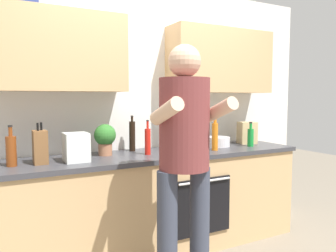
% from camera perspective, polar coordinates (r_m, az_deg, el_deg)
% --- Properties ---
extents(ground_plane, '(12.00, 12.00, 0.00)m').
position_cam_1_polar(ground_plane, '(3.28, -1.94, -20.37)').
color(ground_plane, '#756B5B').
extents(back_wall_unit, '(4.00, 0.38, 2.50)m').
position_cam_1_polar(back_wall_unit, '(3.21, -4.27, 6.62)').
color(back_wall_unit, silver).
rests_on(back_wall_unit, ground).
extents(counter, '(2.84, 0.67, 0.90)m').
position_cam_1_polar(counter, '(3.11, -1.94, -12.83)').
color(counter, tan).
rests_on(counter, ground).
extents(person_standing, '(0.49, 0.45, 1.75)m').
position_cam_1_polar(person_standing, '(2.25, 2.85, -4.33)').
color(person_standing, '#383D4C').
rests_on(person_standing, ground).
extents(bottle_juice, '(0.06, 0.06, 0.34)m').
position_cam_1_polar(bottle_juice, '(3.17, 8.06, -1.62)').
color(bottle_juice, orange).
rests_on(bottle_juice, counter).
extents(bottle_soda, '(0.06, 0.06, 0.25)m').
position_cam_1_polar(bottle_soda, '(3.50, 13.99, -1.80)').
color(bottle_soda, '#198C33').
rests_on(bottle_soda, counter).
extents(bottle_hotsauce, '(0.05, 0.05, 0.30)m').
position_cam_1_polar(bottle_hotsauce, '(2.91, -3.51, -2.57)').
color(bottle_hotsauce, red).
rests_on(bottle_hotsauce, counter).
extents(bottle_soy, '(0.06, 0.06, 0.33)m').
position_cam_1_polar(bottle_soy, '(3.11, -6.17, -1.69)').
color(bottle_soy, black).
rests_on(bottle_soy, counter).
extents(bottle_vinegar, '(0.07, 0.07, 0.30)m').
position_cam_1_polar(bottle_vinegar, '(2.67, -25.33, -3.80)').
color(bottle_vinegar, brown).
rests_on(bottle_vinegar, counter).
extents(cup_tea, '(0.09, 0.09, 0.08)m').
position_cam_1_polar(cup_tea, '(2.97, -14.65, -4.15)').
color(cup_tea, '#33598C').
rests_on(cup_tea, counter).
extents(mixing_bowl, '(0.25, 0.25, 0.10)m').
position_cam_1_polar(mixing_bowl, '(3.44, 8.53, -2.67)').
color(mixing_bowl, silver).
rests_on(mixing_bowl, counter).
extents(knife_block, '(0.10, 0.14, 0.31)m').
position_cam_1_polar(knife_block, '(2.69, -21.10, -3.38)').
color(knife_block, brown).
rests_on(knife_block, counter).
extents(potted_herb, '(0.19, 0.19, 0.27)m').
position_cam_1_polar(potted_herb, '(2.92, -10.75, -1.96)').
color(potted_herb, '#9E6647').
rests_on(potted_herb, counter).
extents(grocery_bag_rice, '(0.17, 0.17, 0.22)m').
position_cam_1_polar(grocery_bag_rice, '(3.12, 2.02, -2.29)').
color(grocery_bag_rice, beige).
rests_on(grocery_bag_rice, counter).
extents(grocery_bag_bread, '(0.21, 0.18, 0.24)m').
position_cam_1_polar(grocery_bag_bread, '(3.70, 13.41, -1.14)').
color(grocery_bag_bread, tan).
rests_on(grocery_bag_bread, counter).
extents(grocery_bag_produce, '(0.18, 0.20, 0.22)m').
position_cam_1_polar(grocery_bag_produce, '(2.70, -15.49, -3.53)').
color(grocery_bag_produce, silver).
rests_on(grocery_bag_produce, counter).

